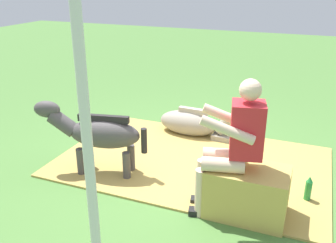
# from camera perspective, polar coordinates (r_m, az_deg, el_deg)

# --- Properties ---
(ground_plane) EXTENTS (24.00, 24.00, 0.00)m
(ground_plane) POSITION_cam_1_polar(r_m,az_deg,el_deg) (4.67, 1.31, -6.96)
(ground_plane) COLOR #4C7A38
(hay_patch) EXTENTS (3.30, 2.12, 0.02)m
(hay_patch) POSITION_cam_1_polar(r_m,az_deg,el_deg) (4.79, 3.67, -6.11)
(hay_patch) COLOR tan
(hay_patch) RESTS_ON ground
(hay_bale) EXTENTS (0.77, 0.50, 0.51)m
(hay_bale) POSITION_cam_1_polar(r_m,az_deg,el_deg) (3.79, 11.97, -10.47)
(hay_bale) COLOR tan
(hay_bale) RESTS_ON ground
(person_seated) EXTENTS (0.71, 0.51, 1.39)m
(person_seated) POSITION_cam_1_polar(r_m,az_deg,el_deg) (3.55, 9.94, -3.10)
(person_seated) COLOR beige
(person_seated) RESTS_ON ground
(pony_standing) EXTENTS (1.33, 0.50, 0.87)m
(pony_standing) POSITION_cam_1_polar(r_m,az_deg,el_deg) (4.41, -10.79, -1.74)
(pony_standing) COLOR #4C4747
(pony_standing) RESTS_ON ground
(pony_lying) EXTENTS (1.34, 0.45, 0.42)m
(pony_lying) POSITION_cam_1_polar(r_m,az_deg,el_deg) (5.50, 4.03, -0.29)
(pony_lying) COLOR gray
(pony_lying) RESTS_ON ground
(soda_bottle) EXTENTS (0.07, 0.07, 0.29)m
(soda_bottle) POSITION_cam_1_polar(r_m,az_deg,el_deg) (4.22, 20.63, -9.67)
(soda_bottle) COLOR #268C3F
(soda_bottle) RESTS_ON ground
(tent_pole_left) EXTENTS (0.06, 0.06, 2.22)m
(tent_pole_left) POSITION_cam_1_polar(r_m,az_deg,el_deg) (2.20, -11.67, -9.58)
(tent_pole_left) COLOR silver
(tent_pole_left) RESTS_ON ground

